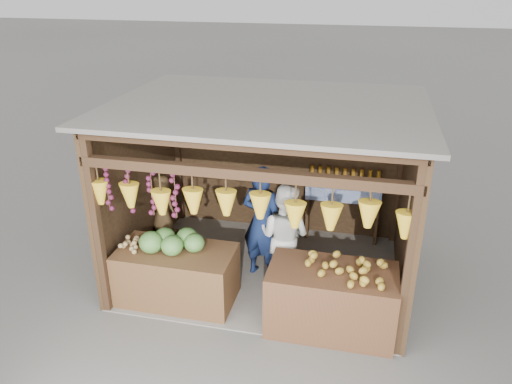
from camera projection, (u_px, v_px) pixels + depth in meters
The scene contains 12 objects.
ground at pixel (266, 271), 7.81m from camera, with size 80.00×80.00×0.00m, color #514F49.
stall_structure at pixel (264, 173), 7.10m from camera, with size 4.30×3.30×2.66m.
back_shelf at pixel (343, 193), 8.39m from camera, with size 1.25×0.32×1.32m.
counter_left at pixel (177, 275), 6.98m from camera, with size 1.61×0.85×0.79m, color #53341B.
counter_right at pixel (331, 300), 6.40m from camera, with size 1.62×0.85×0.87m, color #4B2E19.
stool at pixel (166, 242), 8.33m from camera, with size 0.35×0.35×0.33m, color black.
man_standing at pixel (262, 223), 7.35m from camera, with size 0.65×0.43×1.79m, color #132149.
woman_standing at pixel (284, 236), 7.17m from camera, with size 0.78×0.61×1.61m, color white.
vendor_seated at pixel (163, 205), 8.05m from camera, with size 0.50×0.33×1.02m, color #4E381F.
melon_pile at pixel (174, 240), 6.77m from camera, with size 1.00×0.50×0.32m, color #1F5516, non-canonical shape.
tanfruit_pile at pixel (132, 243), 6.87m from camera, with size 0.34×0.40×0.13m, color tan, non-canonical shape.
mango_pile at pixel (337, 266), 6.12m from camera, with size 1.40×0.64×0.22m, color #BD6119, non-canonical shape.
Camera 1 is at (1.33, -6.51, 4.29)m, focal length 35.00 mm.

